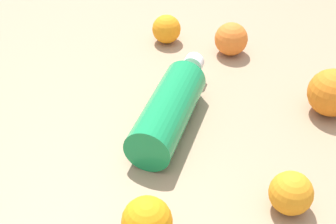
% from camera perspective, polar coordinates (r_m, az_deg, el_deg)
% --- Properties ---
extents(ground_plane, '(2.40, 2.40, 0.00)m').
position_cam_1_polar(ground_plane, '(0.78, -1.55, -3.74)').
color(ground_plane, '#9E7F60').
extents(water_bottle, '(0.28, 0.16, 0.07)m').
position_cam_1_polar(water_bottle, '(0.80, 0.51, 0.98)').
color(water_bottle, '#198C4C').
rests_on(water_bottle, ground_plane).
extents(orange_0, '(0.07, 0.07, 0.07)m').
position_cam_1_polar(orange_0, '(0.63, -2.52, -12.88)').
color(orange_0, orange).
rests_on(orange_0, ground_plane).
extents(orange_1, '(0.07, 0.07, 0.07)m').
position_cam_1_polar(orange_1, '(1.01, 7.53, 8.61)').
color(orange_1, orange).
rests_on(orange_1, ground_plane).
extents(orange_2, '(0.08, 0.08, 0.08)m').
position_cam_1_polar(orange_2, '(0.87, 18.93, 2.19)').
color(orange_2, orange).
rests_on(orange_2, ground_plane).
extents(orange_3, '(0.06, 0.06, 0.06)m').
position_cam_1_polar(orange_3, '(0.68, 14.43, -9.33)').
color(orange_3, orange).
rests_on(orange_3, ground_plane).
extents(orange_4, '(0.06, 0.06, 0.06)m').
position_cam_1_polar(orange_4, '(1.04, -0.18, 9.85)').
color(orange_4, orange).
rests_on(orange_4, ground_plane).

